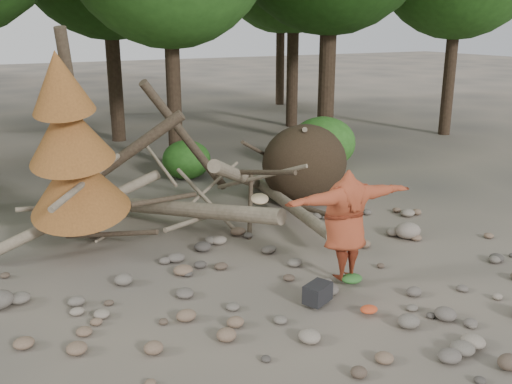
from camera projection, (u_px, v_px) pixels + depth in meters
name	position (u px, v px, depth m)	size (l,w,h in m)	color
ground	(310.00, 291.00, 9.67)	(120.00, 120.00, 0.00)	#514C44
deadfall_pile	(286.00, 169.00, 13.89)	(8.55, 5.24, 3.30)	#332619
dead_conifer	(72.00, 150.00, 10.53)	(2.06, 2.16, 4.35)	#4C3F30
bush_mid	(186.00, 160.00, 16.48)	(1.40, 1.40, 1.12)	#29601B
bush_right	(323.00, 143.00, 17.61)	(2.00, 2.00, 1.60)	#337123
frisbee_thrower	(345.00, 225.00, 9.74)	(2.94, 0.82, 1.96)	#9B3D23
backpack	(317.00, 296.00, 9.17)	(0.46, 0.31, 0.31)	black
cloth_green	(352.00, 281.00, 9.89)	(0.38, 0.32, 0.14)	#306A2A
cloth_orange	(369.00, 312.00, 8.87)	(0.29, 0.24, 0.10)	#C14321
boulder_mid_right	(408.00, 230.00, 12.01)	(0.56, 0.50, 0.33)	gray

